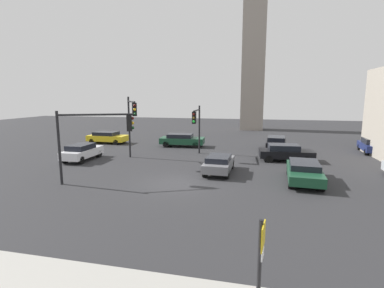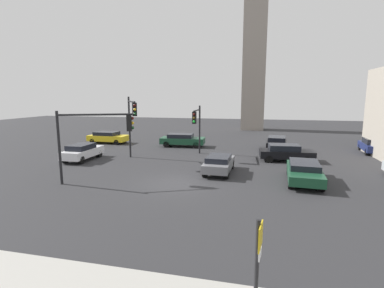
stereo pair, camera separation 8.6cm
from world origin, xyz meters
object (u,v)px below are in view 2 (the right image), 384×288
(traffic_light_2, at_px, (96,131))
(car_2, at_px, (108,137))
(traffic_light_1, at_px, (132,116))
(car_0, at_px, (286,152))
(car_6, at_px, (182,140))
(car_7, at_px, (304,171))
(direction_sign, at_px, (258,261))
(car_5, at_px, (219,163))
(car_8, at_px, (277,142))
(traffic_light_0, at_px, (197,122))
(car_3, at_px, (82,151))
(car_1, at_px, (373,146))

(traffic_light_2, height_order, car_2, traffic_light_2)
(traffic_light_1, height_order, car_0, traffic_light_1)
(car_6, distance_m, car_7, 15.43)
(direction_sign, distance_m, car_5, 13.80)
(car_6, bearing_deg, car_5, -65.33)
(traffic_light_2, relative_size, car_8, 0.97)
(traffic_light_0, bearing_deg, car_0, 86.79)
(car_0, bearing_deg, direction_sign, -101.01)
(car_0, height_order, car_6, car_0)
(traffic_light_2, bearing_deg, direction_sign, -67.92)
(traffic_light_0, distance_m, traffic_light_2, 10.02)
(car_8, bearing_deg, car_3, 123.15)
(traffic_light_0, xyz_separation_m, car_0, (7.59, -0.01, -2.42))
(traffic_light_0, xyz_separation_m, car_3, (-9.19, -3.52, -2.42))
(car_5, bearing_deg, car_0, -42.50)
(direction_sign, height_order, traffic_light_1, traffic_light_1)
(traffic_light_0, xyz_separation_m, car_2, (-11.64, 5.21, -2.44))
(car_1, bearing_deg, traffic_light_0, 114.01)
(traffic_light_2, relative_size, car_1, 1.08)
(traffic_light_0, height_order, car_8, traffic_light_0)
(car_3, height_order, car_7, car_3)
(car_1, bearing_deg, traffic_light_2, 130.74)
(direction_sign, relative_size, traffic_light_1, 0.47)
(car_1, relative_size, car_2, 0.91)
(car_3, distance_m, car_8, 18.61)
(car_3, relative_size, car_8, 0.88)
(traffic_light_0, height_order, car_0, traffic_light_0)
(car_1, distance_m, car_6, 18.64)
(car_2, height_order, car_5, car_2)
(traffic_light_0, bearing_deg, car_1, 105.29)
(car_0, bearing_deg, car_6, 150.24)
(car_5, bearing_deg, car_2, 56.03)
(traffic_light_2, height_order, car_0, traffic_light_2)
(traffic_light_0, xyz_separation_m, car_1, (15.97, 5.32, -2.41))
(car_2, xyz_separation_m, car_8, (18.81, 0.14, 0.02))
(traffic_light_2, bearing_deg, car_7, -10.22)
(car_0, distance_m, car_6, 11.38)
(traffic_light_2, height_order, car_7, traffic_light_2)
(traffic_light_0, bearing_deg, car_2, -117.26)
(car_3, bearing_deg, direction_sign, -136.42)
(direction_sign, height_order, car_8, direction_sign)
(car_2, bearing_deg, car_6, -0.20)
(direction_sign, bearing_deg, car_0, 90.63)
(car_2, height_order, car_3, car_3)
(car_0, distance_m, car_1, 9.93)
(direction_sign, distance_m, car_7, 12.88)
(car_2, bearing_deg, car_7, -27.83)
(car_0, relative_size, car_5, 1.10)
(car_2, distance_m, car_6, 8.97)
(car_5, bearing_deg, car_6, 29.88)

